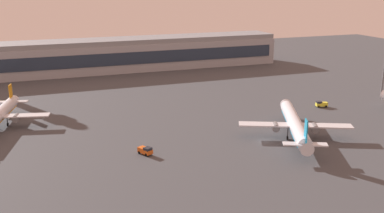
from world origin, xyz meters
TOP-DOWN VIEW (x-y plane):
  - ground_plane at (0.00, 0.00)m, footprint 416.00×416.00m
  - terminal_building at (-12.03, 121.23)m, footprint 158.80×22.40m
  - airplane_terminal_side at (9.95, -0.15)m, footprint 32.02×40.52m
  - cargo_loader at (37.77, 24.87)m, footprint 4.55×3.16m
  - maintenance_van at (-35.41, 2.14)m, footprint 3.71×4.57m

SIDE VIEW (x-z plane):
  - ground_plane at x=0.00m, z-range 0.00..0.00m
  - cargo_loader at x=37.77m, z-range 0.05..2.30m
  - maintenance_van at x=-35.41m, z-range 0.05..2.30m
  - airplane_terminal_side at x=9.95m, z-range -1.35..9.68m
  - terminal_building at x=-12.03m, z-range -0.11..16.29m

